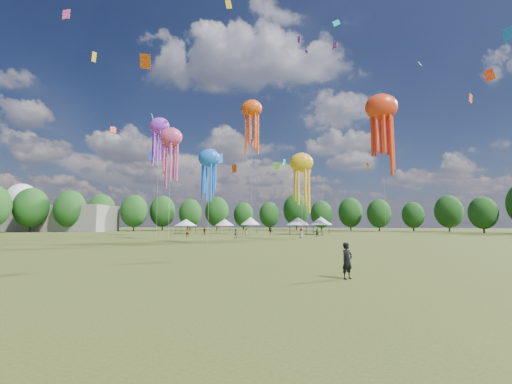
# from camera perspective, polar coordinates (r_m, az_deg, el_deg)

# --- Properties ---
(ground) EXTENTS (300.00, 300.00, 0.00)m
(ground) POSITION_cam_1_polar(r_m,az_deg,el_deg) (19.66, -8.52, -13.40)
(ground) COLOR #384416
(ground) RESTS_ON ground
(observer_main) EXTENTS (0.76, 0.73, 1.75)m
(observer_main) POSITION_cam_1_polar(r_m,az_deg,el_deg) (16.38, 16.04, -11.77)
(observer_main) COLOR black
(observer_main) RESTS_ON ground
(spectator_near) EXTENTS (0.81, 0.65, 1.60)m
(spectator_near) POSITION_cam_1_polar(r_m,az_deg,el_deg) (54.96, -3.70, -7.50)
(spectator_near) COLOR gray
(spectator_near) RESTS_ON ground
(spectators_far) EXTENTS (26.68, 17.79, 1.91)m
(spectators_far) POSITION_cam_1_polar(r_m,az_deg,el_deg) (65.37, 2.57, -7.16)
(spectators_far) COLOR gray
(spectators_far) RESTS_ON ground
(festival_tents) EXTENTS (37.62, 8.02, 4.05)m
(festival_tents) POSITION_cam_1_polar(r_m,az_deg,el_deg) (75.95, 0.43, -5.33)
(festival_tents) COLOR #47474C
(festival_tents) RESTS_ON ground
(show_kites) EXTENTS (48.87, 29.00, 29.30)m
(show_kites) POSITION_cam_1_polar(r_m,az_deg,el_deg) (62.43, 8.05, 10.84)
(show_kites) COLOR #DC407F
(show_kites) RESTS_ON ground
(small_kites) EXTENTS (77.50, 66.21, 45.97)m
(small_kites) POSITION_cam_1_polar(r_m,az_deg,el_deg) (65.15, 2.77, 19.02)
(small_kites) COLOR #DC407F
(small_kites) RESTS_ON ground
(treeline) EXTENTS (201.57, 95.24, 13.43)m
(treeline) POSITION_cam_1_polar(r_m,az_deg,el_deg) (81.85, 0.99, -2.83)
(treeline) COLOR #38281C
(treeline) RESTS_ON ground
(hangar) EXTENTS (40.00, 12.00, 8.00)m
(hangar) POSITION_cam_1_polar(r_m,az_deg,el_deg) (119.20, -33.09, -4.00)
(hangar) COLOR gray
(hangar) RESTS_ON ground
(radome) EXTENTS (9.00, 9.00, 16.00)m
(radome) POSITION_cam_1_polar(r_m,az_deg,el_deg) (134.59, -36.49, -1.33)
(radome) COLOR white
(radome) RESTS_ON ground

